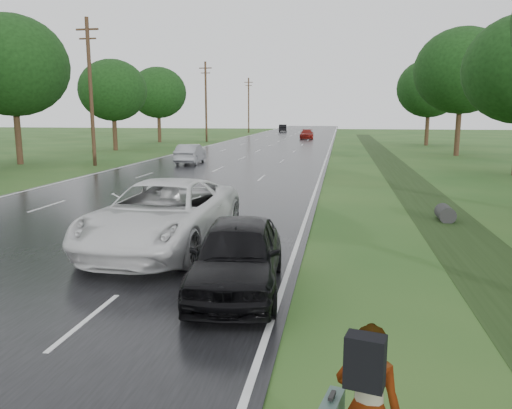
{
  "coord_description": "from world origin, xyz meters",
  "views": [
    {
      "loc": [
        7.87,
        -7.71,
        3.67
      ],
      "look_at": [
        5.72,
        4.98,
        1.3
      ],
      "focal_mm": 35.0,
      "sensor_mm": 36.0,
      "label": 1
    }
  ],
  "objects_px": {
    "pedestrian": "(365,407)",
    "silver_sedan": "(191,154)",
    "white_pickup": "(163,214)",
    "dark_sedan": "(237,255)"
  },
  "relations": [
    {
      "from": "pedestrian",
      "to": "silver_sedan",
      "type": "xyz_separation_m",
      "value": [
        -11.04,
        30.49,
        -0.16
      ]
    },
    {
      "from": "pedestrian",
      "to": "silver_sedan",
      "type": "height_order",
      "value": "pedestrian"
    },
    {
      "from": "dark_sedan",
      "to": "silver_sedan",
      "type": "bearing_deg",
      "value": 103.91
    },
    {
      "from": "pedestrian",
      "to": "dark_sedan",
      "type": "xyz_separation_m",
      "value": [
        -2.34,
        5.26,
        -0.11
      ]
    },
    {
      "from": "pedestrian",
      "to": "white_pickup",
      "type": "distance_m",
      "value": 9.66
    },
    {
      "from": "dark_sedan",
      "to": "pedestrian",
      "type": "bearing_deg",
      "value": -71.12
    },
    {
      "from": "silver_sedan",
      "to": "pedestrian",
      "type": "bearing_deg",
      "value": 106.17
    },
    {
      "from": "white_pickup",
      "to": "dark_sedan",
      "type": "relative_size",
      "value": 1.48
    },
    {
      "from": "pedestrian",
      "to": "silver_sedan",
      "type": "bearing_deg",
      "value": -56.7
    },
    {
      "from": "pedestrian",
      "to": "silver_sedan",
      "type": "relative_size",
      "value": 0.41
    }
  ]
}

